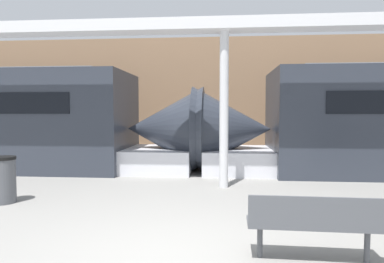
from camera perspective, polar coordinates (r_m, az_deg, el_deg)
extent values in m
plane|color=gray|center=(4.49, -3.74, -20.91)|extent=(60.00, 60.00, 0.00)
cube|color=#937051|center=(14.67, 2.49, 5.82)|extent=(56.00, 0.20, 5.00)
cone|color=#2D333D|center=(10.69, 6.63, 0.43)|extent=(2.42, 2.63, 2.63)
cube|color=silver|center=(10.79, 7.82, -4.72)|extent=(2.18, 2.46, 0.70)
cone|color=#2D333D|center=(10.83, -4.45, 0.48)|extent=(2.42, 2.63, 2.63)
cube|color=silver|center=(10.95, -5.62, -4.58)|extent=(2.18, 2.46, 0.70)
cube|color=#4C4F54|center=(4.64, 19.51, -14.34)|extent=(1.63, 0.49, 0.04)
cube|color=#4C4F54|center=(4.40, 20.15, -12.55)|extent=(1.61, 0.08, 0.37)
cylinder|color=#4C4F54|center=(4.62, 11.24, -17.37)|extent=(0.07, 0.07, 0.43)
cylinder|color=#4C4F54|center=(4.89, 27.16, -16.47)|extent=(0.07, 0.07, 0.43)
cylinder|color=#4C4F54|center=(7.95, -28.89, -7.27)|extent=(0.46, 0.46, 0.88)
cylinder|color=black|center=(7.88, -28.99, -3.90)|extent=(0.48, 0.48, 0.06)
cylinder|color=silver|center=(8.32, 5.35, 3.58)|extent=(0.22, 0.22, 3.78)
cube|color=silver|center=(8.57, 5.42, 17.26)|extent=(28.00, 0.60, 0.28)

